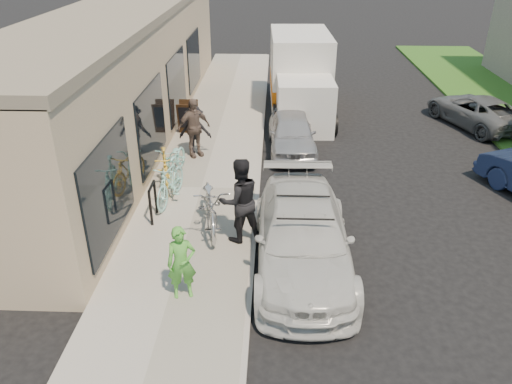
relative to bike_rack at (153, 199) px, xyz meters
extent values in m
plane|color=black|center=(2.92, -1.27, -0.71)|extent=(120.00, 120.00, 0.00)
cube|color=#9F9A8F|center=(0.92, 1.73, -0.63)|extent=(3.00, 34.00, 0.15)
cube|color=#9B948D|center=(2.47, 1.73, -0.64)|extent=(0.12, 34.00, 0.13)
cube|color=#CAB08C|center=(-2.33, 6.73, 1.29)|extent=(3.50, 20.00, 4.00)
cube|color=#7A6F5C|center=(-2.33, 6.73, 3.39)|extent=(3.60, 20.00, 0.25)
cube|color=black|center=(-0.56, -1.27, 0.89)|extent=(0.06, 3.00, 2.20)
cube|color=black|center=(-0.56, 2.73, 0.89)|extent=(0.06, 3.00, 2.20)
cube|color=black|center=(-0.56, 6.73, 0.89)|extent=(0.06, 3.00, 2.20)
cube|color=black|center=(-0.56, 10.73, 0.89)|extent=(0.06, 3.00, 2.20)
cylinder|color=black|center=(0.01, -0.30, -0.11)|extent=(0.06, 0.06, 0.89)
cylinder|color=black|center=(-0.01, 0.30, -0.11)|extent=(0.06, 0.06, 0.89)
cylinder|color=black|center=(0.00, 0.00, 0.33)|extent=(0.08, 0.60, 0.06)
cube|color=black|center=(-0.11, 5.81, -0.01)|extent=(0.66, 0.27, 1.09)
cube|color=black|center=(-0.11, 6.21, -0.01)|extent=(0.66, 0.27, 1.09)
cube|color=black|center=(-0.11, 5.77, 0.05)|extent=(0.53, 0.18, 0.78)
imported|color=silver|center=(3.54, -1.57, 0.01)|extent=(2.10, 4.97, 1.43)
cylinder|color=black|center=(3.54, -2.10, 0.74)|extent=(1.13, 0.04, 0.04)
cylinder|color=black|center=(3.54, -1.15, 0.74)|extent=(1.13, 0.04, 0.04)
imported|color=#AAABB0|center=(3.48, 4.80, -0.09)|extent=(1.62, 3.69, 1.24)
cube|color=silver|center=(3.98, 6.69, 0.22)|extent=(2.03, 2.03, 1.86)
cube|color=black|center=(3.98, 6.69, 0.62)|extent=(1.82, 0.12, 0.88)
cube|color=silver|center=(3.88, 9.63, 0.81)|extent=(2.39, 4.19, 2.84)
cube|color=#C75C0B|center=(3.88, 9.63, 0.18)|extent=(2.41, 4.21, 0.54)
cylinder|color=black|center=(3.01, 6.17, -0.32)|extent=(0.27, 0.79, 0.78)
cylinder|color=black|center=(4.98, 6.24, -0.32)|extent=(0.27, 0.79, 0.78)
cylinder|color=black|center=(2.98, 7.25, -0.32)|extent=(0.27, 0.79, 0.78)
cylinder|color=black|center=(4.94, 7.31, -0.32)|extent=(0.27, 0.79, 0.78)
cylinder|color=black|center=(2.86, 10.98, -0.32)|extent=(0.27, 0.79, 0.78)
cylinder|color=black|center=(4.82, 11.04, -0.32)|extent=(0.27, 0.79, 0.78)
imported|color=#525457|center=(10.34, 7.52, -0.14)|extent=(3.21, 4.50, 1.14)
imported|color=#B5B5B7|center=(1.45, -0.32, 0.05)|extent=(1.22, 2.41, 1.21)
imported|color=green|center=(1.21, -2.87, 0.20)|extent=(0.62, 0.49, 1.51)
imported|color=black|center=(2.17, -0.81, 0.44)|extent=(1.19, 1.08, 1.99)
imported|color=#94DDD1|center=(0.25, 0.93, 0.00)|extent=(0.83, 1.92, 1.12)
imported|color=#94DDD1|center=(0.06, 2.42, -0.07)|extent=(0.91, 1.94, 0.98)
imported|color=yellow|center=(-0.02, 1.66, -0.02)|extent=(0.91, 1.85, 1.07)
imported|color=black|center=(0.43, 4.14, 0.22)|extent=(1.03, 0.63, 1.55)
imported|color=brown|center=(0.43, 3.92, 0.36)|extent=(1.15, 0.98, 1.84)
camera|label=1|loc=(2.90, -10.48, 5.71)|focal=35.00mm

